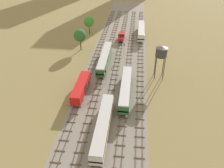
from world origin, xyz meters
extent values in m
plane|color=olive|center=(0.00, 56.00, 0.00)|extent=(480.00, 480.00, 0.00)
cube|color=gray|center=(0.00, 56.00, 0.00)|extent=(21.26, 176.00, 0.01)
cube|color=#47382D|center=(-9.35, 57.00, 0.22)|extent=(0.07, 126.00, 0.15)
cube|color=#47382D|center=(-7.91, 57.00, 0.22)|extent=(0.07, 126.00, 0.15)
cube|color=brown|center=(-8.63, 7.50, 0.07)|extent=(2.40, 0.22, 0.14)
cube|color=brown|center=(-8.63, 10.50, 0.07)|extent=(2.40, 0.22, 0.14)
cube|color=brown|center=(-8.63, 13.50, 0.07)|extent=(2.40, 0.22, 0.14)
cube|color=brown|center=(-8.63, 16.50, 0.07)|extent=(2.40, 0.22, 0.14)
cube|color=brown|center=(-8.63, 19.50, 0.07)|extent=(2.40, 0.22, 0.14)
cube|color=brown|center=(-8.63, 22.50, 0.07)|extent=(2.40, 0.22, 0.14)
cube|color=brown|center=(-8.63, 25.50, 0.07)|extent=(2.40, 0.22, 0.14)
cube|color=brown|center=(-8.63, 28.50, 0.07)|extent=(2.40, 0.22, 0.14)
cube|color=brown|center=(-8.63, 31.50, 0.07)|extent=(2.40, 0.22, 0.14)
cube|color=brown|center=(-8.63, 34.50, 0.07)|extent=(2.40, 0.22, 0.14)
cube|color=brown|center=(-8.63, 37.50, 0.07)|extent=(2.40, 0.22, 0.14)
cube|color=brown|center=(-8.63, 40.50, 0.07)|extent=(2.40, 0.22, 0.14)
cube|color=brown|center=(-8.63, 43.50, 0.07)|extent=(2.40, 0.22, 0.14)
cube|color=brown|center=(-8.63, 46.50, 0.07)|extent=(2.40, 0.22, 0.14)
cube|color=brown|center=(-8.63, 49.50, 0.07)|extent=(2.40, 0.22, 0.14)
cube|color=brown|center=(-8.63, 52.50, 0.07)|extent=(2.40, 0.22, 0.14)
cube|color=brown|center=(-8.63, 55.50, 0.07)|extent=(2.40, 0.22, 0.14)
cube|color=brown|center=(-8.63, 58.50, 0.07)|extent=(2.40, 0.22, 0.14)
cube|color=brown|center=(-8.63, 61.50, 0.07)|extent=(2.40, 0.22, 0.14)
cube|color=brown|center=(-8.63, 64.50, 0.07)|extent=(2.40, 0.22, 0.14)
cube|color=brown|center=(-8.63, 67.50, 0.07)|extent=(2.40, 0.22, 0.14)
cube|color=brown|center=(-8.63, 70.50, 0.07)|extent=(2.40, 0.22, 0.14)
cube|color=brown|center=(-8.63, 73.50, 0.07)|extent=(2.40, 0.22, 0.14)
cube|color=brown|center=(-8.63, 76.50, 0.07)|extent=(2.40, 0.22, 0.14)
cube|color=brown|center=(-8.63, 79.50, 0.07)|extent=(2.40, 0.22, 0.14)
cube|color=brown|center=(-8.63, 82.50, 0.07)|extent=(2.40, 0.22, 0.14)
cube|color=brown|center=(-8.63, 85.50, 0.07)|extent=(2.40, 0.22, 0.14)
cube|color=brown|center=(-8.63, 88.50, 0.07)|extent=(2.40, 0.22, 0.14)
cube|color=brown|center=(-8.63, 91.50, 0.07)|extent=(2.40, 0.22, 0.14)
cube|color=brown|center=(-8.63, 94.50, 0.07)|extent=(2.40, 0.22, 0.14)
cube|color=brown|center=(-8.63, 97.50, 0.07)|extent=(2.40, 0.22, 0.14)
cube|color=brown|center=(-8.63, 100.50, 0.07)|extent=(2.40, 0.22, 0.14)
cube|color=brown|center=(-8.63, 103.50, 0.07)|extent=(2.40, 0.22, 0.14)
cube|color=brown|center=(-8.63, 106.50, 0.07)|extent=(2.40, 0.22, 0.14)
cube|color=brown|center=(-8.63, 109.50, 0.07)|extent=(2.40, 0.22, 0.14)
cube|color=brown|center=(-8.63, 112.50, 0.07)|extent=(2.40, 0.22, 0.14)
cube|color=brown|center=(-8.63, 115.50, 0.07)|extent=(2.40, 0.22, 0.14)
cube|color=brown|center=(-8.63, 118.50, 0.07)|extent=(2.40, 0.22, 0.14)
cube|color=#47382D|center=(-5.03, 57.00, 0.22)|extent=(0.07, 126.00, 0.15)
cube|color=#47382D|center=(-3.60, 57.00, 0.22)|extent=(0.07, 126.00, 0.15)
cube|color=brown|center=(-4.32, 7.50, 0.07)|extent=(2.40, 0.22, 0.14)
cube|color=brown|center=(-4.32, 10.50, 0.07)|extent=(2.40, 0.22, 0.14)
cube|color=brown|center=(-4.32, 13.50, 0.07)|extent=(2.40, 0.22, 0.14)
cube|color=brown|center=(-4.32, 16.50, 0.07)|extent=(2.40, 0.22, 0.14)
cube|color=brown|center=(-4.32, 19.50, 0.07)|extent=(2.40, 0.22, 0.14)
cube|color=brown|center=(-4.32, 22.50, 0.07)|extent=(2.40, 0.22, 0.14)
cube|color=brown|center=(-4.32, 25.50, 0.07)|extent=(2.40, 0.22, 0.14)
cube|color=brown|center=(-4.32, 28.50, 0.07)|extent=(2.40, 0.22, 0.14)
cube|color=brown|center=(-4.32, 31.50, 0.07)|extent=(2.40, 0.22, 0.14)
cube|color=brown|center=(-4.32, 34.50, 0.07)|extent=(2.40, 0.22, 0.14)
cube|color=brown|center=(-4.32, 37.50, 0.07)|extent=(2.40, 0.22, 0.14)
cube|color=brown|center=(-4.32, 40.50, 0.07)|extent=(2.40, 0.22, 0.14)
cube|color=brown|center=(-4.32, 43.50, 0.07)|extent=(2.40, 0.22, 0.14)
cube|color=brown|center=(-4.32, 46.50, 0.07)|extent=(2.40, 0.22, 0.14)
cube|color=brown|center=(-4.32, 49.50, 0.07)|extent=(2.40, 0.22, 0.14)
cube|color=brown|center=(-4.32, 52.50, 0.07)|extent=(2.40, 0.22, 0.14)
cube|color=brown|center=(-4.32, 55.50, 0.07)|extent=(2.40, 0.22, 0.14)
cube|color=brown|center=(-4.32, 58.50, 0.07)|extent=(2.40, 0.22, 0.14)
cube|color=brown|center=(-4.32, 61.50, 0.07)|extent=(2.40, 0.22, 0.14)
cube|color=brown|center=(-4.32, 64.50, 0.07)|extent=(2.40, 0.22, 0.14)
cube|color=brown|center=(-4.32, 67.50, 0.07)|extent=(2.40, 0.22, 0.14)
cube|color=brown|center=(-4.32, 70.50, 0.07)|extent=(2.40, 0.22, 0.14)
cube|color=brown|center=(-4.32, 73.50, 0.07)|extent=(2.40, 0.22, 0.14)
cube|color=brown|center=(-4.32, 76.50, 0.07)|extent=(2.40, 0.22, 0.14)
cube|color=brown|center=(-4.32, 79.50, 0.07)|extent=(2.40, 0.22, 0.14)
cube|color=brown|center=(-4.32, 82.50, 0.07)|extent=(2.40, 0.22, 0.14)
cube|color=brown|center=(-4.32, 85.50, 0.07)|extent=(2.40, 0.22, 0.14)
cube|color=brown|center=(-4.32, 88.50, 0.07)|extent=(2.40, 0.22, 0.14)
cube|color=brown|center=(-4.32, 91.50, 0.07)|extent=(2.40, 0.22, 0.14)
cube|color=brown|center=(-4.32, 94.50, 0.07)|extent=(2.40, 0.22, 0.14)
cube|color=brown|center=(-4.32, 97.50, 0.07)|extent=(2.40, 0.22, 0.14)
cube|color=brown|center=(-4.32, 100.50, 0.07)|extent=(2.40, 0.22, 0.14)
cube|color=brown|center=(-4.32, 103.50, 0.07)|extent=(2.40, 0.22, 0.14)
cube|color=brown|center=(-4.32, 106.50, 0.07)|extent=(2.40, 0.22, 0.14)
cube|color=brown|center=(-4.32, 109.50, 0.07)|extent=(2.40, 0.22, 0.14)
cube|color=brown|center=(-4.32, 112.50, 0.07)|extent=(2.40, 0.22, 0.14)
cube|color=brown|center=(-4.32, 115.50, 0.07)|extent=(2.40, 0.22, 0.14)
cube|color=brown|center=(-4.32, 118.50, 0.07)|extent=(2.40, 0.22, 0.14)
cube|color=#47382D|center=(-0.72, 57.00, 0.22)|extent=(0.07, 126.00, 0.15)
cube|color=#47382D|center=(0.72, 57.00, 0.22)|extent=(0.07, 126.00, 0.15)
cube|color=brown|center=(0.00, 7.50, 0.07)|extent=(2.40, 0.22, 0.14)
cube|color=brown|center=(0.00, 10.50, 0.07)|extent=(2.40, 0.22, 0.14)
cube|color=brown|center=(0.00, 13.50, 0.07)|extent=(2.40, 0.22, 0.14)
cube|color=brown|center=(0.00, 16.50, 0.07)|extent=(2.40, 0.22, 0.14)
cube|color=brown|center=(0.00, 19.50, 0.07)|extent=(2.40, 0.22, 0.14)
cube|color=brown|center=(0.00, 22.50, 0.07)|extent=(2.40, 0.22, 0.14)
cube|color=brown|center=(0.00, 25.50, 0.07)|extent=(2.40, 0.22, 0.14)
cube|color=brown|center=(0.00, 28.50, 0.07)|extent=(2.40, 0.22, 0.14)
cube|color=brown|center=(0.00, 31.50, 0.07)|extent=(2.40, 0.22, 0.14)
cube|color=brown|center=(0.00, 34.50, 0.07)|extent=(2.40, 0.22, 0.14)
cube|color=brown|center=(0.00, 37.50, 0.07)|extent=(2.40, 0.22, 0.14)
cube|color=brown|center=(0.00, 40.50, 0.07)|extent=(2.40, 0.22, 0.14)
cube|color=brown|center=(0.00, 43.50, 0.07)|extent=(2.40, 0.22, 0.14)
cube|color=brown|center=(0.00, 46.50, 0.07)|extent=(2.40, 0.22, 0.14)
cube|color=brown|center=(0.00, 49.50, 0.07)|extent=(2.40, 0.22, 0.14)
cube|color=brown|center=(0.00, 52.50, 0.07)|extent=(2.40, 0.22, 0.14)
cube|color=brown|center=(0.00, 55.50, 0.07)|extent=(2.40, 0.22, 0.14)
cube|color=brown|center=(0.00, 58.50, 0.07)|extent=(2.40, 0.22, 0.14)
cube|color=brown|center=(0.00, 61.50, 0.07)|extent=(2.40, 0.22, 0.14)
cube|color=brown|center=(0.00, 64.50, 0.07)|extent=(2.40, 0.22, 0.14)
cube|color=brown|center=(0.00, 67.50, 0.07)|extent=(2.40, 0.22, 0.14)
cube|color=brown|center=(0.00, 70.50, 0.07)|extent=(2.40, 0.22, 0.14)
cube|color=brown|center=(0.00, 73.50, 0.07)|extent=(2.40, 0.22, 0.14)
cube|color=brown|center=(0.00, 76.50, 0.07)|extent=(2.40, 0.22, 0.14)
cube|color=brown|center=(0.00, 79.50, 0.07)|extent=(2.40, 0.22, 0.14)
cube|color=brown|center=(0.00, 82.50, 0.07)|extent=(2.40, 0.22, 0.14)
cube|color=brown|center=(0.00, 85.50, 0.07)|extent=(2.40, 0.22, 0.14)
cube|color=brown|center=(0.00, 88.50, 0.07)|extent=(2.40, 0.22, 0.14)
cube|color=brown|center=(0.00, 91.50, 0.07)|extent=(2.40, 0.22, 0.14)
cube|color=brown|center=(0.00, 94.50, 0.07)|extent=(2.40, 0.22, 0.14)
cube|color=brown|center=(0.00, 97.50, 0.07)|extent=(2.40, 0.22, 0.14)
cube|color=brown|center=(0.00, 100.50, 0.07)|extent=(2.40, 0.22, 0.14)
cube|color=brown|center=(0.00, 103.50, 0.07)|extent=(2.40, 0.22, 0.14)
cube|color=brown|center=(0.00, 106.50, 0.07)|extent=(2.40, 0.22, 0.14)
cube|color=brown|center=(0.00, 109.50, 0.07)|extent=(2.40, 0.22, 0.14)
cube|color=brown|center=(0.00, 112.50, 0.07)|extent=(2.40, 0.22, 0.14)
cube|color=brown|center=(0.00, 115.50, 0.07)|extent=(2.40, 0.22, 0.14)
cube|color=brown|center=(0.00, 118.50, 0.07)|extent=(2.40, 0.22, 0.14)
cube|color=#47382D|center=(3.60, 57.00, 0.22)|extent=(0.07, 126.00, 0.15)
cube|color=#47382D|center=(5.03, 57.00, 0.22)|extent=(0.07, 126.00, 0.15)
cube|color=brown|center=(4.32, 10.50, 0.07)|extent=(2.40, 0.22, 0.14)
cube|color=brown|center=(4.32, 13.50, 0.07)|extent=(2.40, 0.22, 0.14)
cube|color=brown|center=(4.32, 16.50, 0.07)|extent=(2.40, 0.22, 0.14)
cube|color=brown|center=(4.32, 19.50, 0.07)|extent=(2.40, 0.22, 0.14)
cube|color=brown|center=(4.32, 22.50, 0.07)|extent=(2.40, 0.22, 0.14)
cube|color=brown|center=(4.32, 25.50, 0.07)|extent=(2.40, 0.22, 0.14)
cube|color=brown|center=(4.32, 28.50, 0.07)|extent=(2.40, 0.22, 0.14)
cube|color=brown|center=(4.32, 31.50, 0.07)|extent=(2.40, 0.22, 0.14)
cube|color=brown|center=(4.32, 34.50, 0.07)|extent=(2.40, 0.22, 0.14)
cube|color=brown|center=(4.32, 37.50, 0.07)|extent=(2.40, 0.22, 0.14)
cube|color=brown|center=(4.32, 40.50, 0.07)|extent=(2.40, 0.22, 0.14)
cube|color=brown|center=(4.32, 43.50, 0.07)|extent=(2.40, 0.22, 0.14)
cube|color=brown|center=(4.32, 46.50, 0.07)|extent=(2.40, 0.22, 0.14)
cube|color=brown|center=(4.32, 49.50, 0.07)|extent=(2.40, 0.22, 0.14)
cube|color=brown|center=(4.32, 52.50, 0.07)|extent=(2.40, 0.22, 0.14)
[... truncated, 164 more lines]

